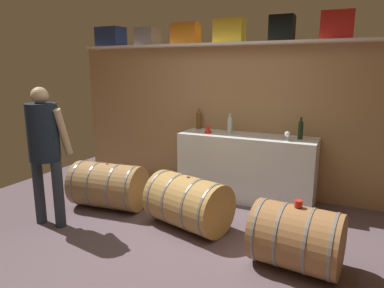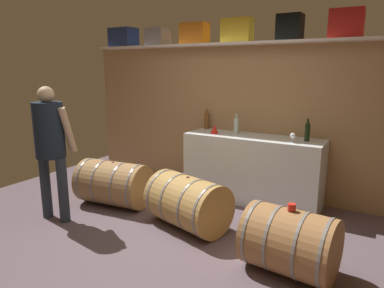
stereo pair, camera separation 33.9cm
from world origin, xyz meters
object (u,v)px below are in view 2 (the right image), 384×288
wine_barrel_near (290,242)px  tasting_cup (292,207)px  winemaker_pouring (50,140)px  toolcase_grey (158,37)px  wine_glass (293,136)px  wine_barrel_far (188,202)px  toolcase_red (346,24)px  toolcase_black (290,27)px  wine_bottle_dark (307,131)px  wine_barrel_flank (114,183)px  toolcase_navy (123,38)px  toolcase_orange (194,34)px  work_cabinet (252,169)px  wine_bottle_amber (207,120)px  toolcase_yellow (237,30)px  red_funnel (214,129)px  wine_bottle_clear (236,125)px

wine_barrel_near → tasting_cup: (-0.00, 0.00, 0.33)m
winemaker_pouring → toolcase_grey: bearing=81.6°
wine_glass → wine_barrel_far: bearing=-131.1°
toolcase_red → toolcase_black: bearing=178.0°
wine_bottle_dark → wine_barrel_near: wine_bottle_dark is taller
toolcase_black → wine_glass: size_ratio=2.63×
wine_barrel_flank → winemaker_pouring: (-0.30, -0.72, 0.70)m
toolcase_navy → toolcase_black: (2.77, 0.00, 0.01)m
toolcase_red → wine_barrel_far: bearing=-136.8°
wine_barrel_flank → tasting_cup: size_ratio=13.90×
toolcase_navy → winemaker_pouring: bearing=-73.1°
toolcase_orange → toolcase_red: bearing=-1.5°
wine_glass → toolcase_red: bearing=36.5°
toolcase_black → work_cabinet: (-0.36, -0.20, -1.88)m
wine_bottle_amber → tasting_cup: wine_bottle_amber is taller
toolcase_grey → wine_barrel_far: (1.36, -1.38, -2.01)m
wine_bottle_amber → winemaker_pouring: 2.27m
wine_bottle_dark → wine_glass: bearing=-125.8°
toolcase_yellow → toolcase_red: bearing=1.7°
toolcase_orange → tasting_cup: 3.12m
toolcase_navy → wine_barrel_flank: size_ratio=0.43×
toolcase_grey → red_funnel: (1.14, -0.27, -1.32)m
toolcase_navy → toolcase_orange: 1.36m
toolcase_orange → wine_bottle_dark: size_ratio=1.37×
wine_barrel_far → winemaker_pouring: (-1.53, -0.62, 0.70)m
toolcase_yellow → wine_barrel_far: (0.03, -1.38, -2.04)m
toolcase_black → wine_barrel_far: bearing=-117.4°
toolcase_navy → wine_barrel_far: bearing=-31.9°
toolcase_red → wine_bottle_dark: bearing=-156.7°
toolcase_red → tasting_cup: size_ratio=5.31×
work_cabinet → wine_glass: 0.80m
toolcase_black → work_cabinet: toolcase_black is taller
toolcase_grey → wine_glass: (2.27, -0.34, -1.31)m
wine_bottle_clear → winemaker_pouring: 2.44m
toolcase_navy → wine_bottle_amber: 2.02m
tasting_cup → winemaker_pouring: winemaker_pouring is taller
toolcase_grey → wine_bottle_amber: size_ratio=1.00×
toolcase_grey → toolcase_orange: (0.66, 0.00, 0.02)m
toolcase_red → wine_barrel_near: (-0.09, -1.72, -2.05)m
wine_bottle_clear → wine_barrel_flank: wine_bottle_clear is taller
winemaker_pouring → wine_barrel_near: bearing=2.2°
wine_bottle_dark → winemaker_pouring: (-2.57, -1.85, -0.05)m
toolcase_navy → wine_barrel_near: size_ratio=0.51×
toolcase_red → wine_glass: toolcase_red is taller
wine_bottle_amber → wine_barrel_flank: size_ratio=0.31×
wine_bottle_dark → wine_bottle_amber: (-1.53, 0.17, 0.01)m
wine_barrel_near → wine_glass: bearing=111.0°
wine_bottle_amber → wine_barrel_far: bearing=-70.5°
wine_glass → wine_barrel_flank: size_ratio=0.12×
wine_barrel_far → work_cabinet: bearing=89.8°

